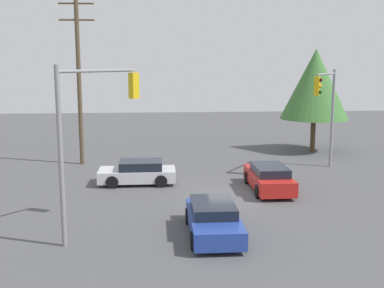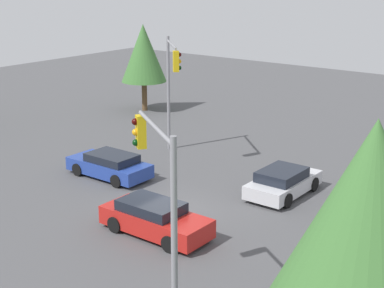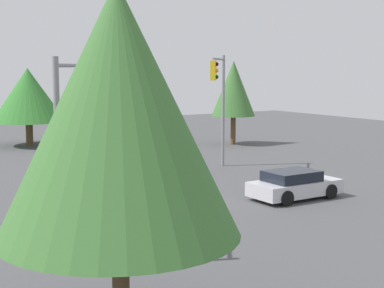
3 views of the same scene
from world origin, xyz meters
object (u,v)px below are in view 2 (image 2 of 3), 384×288
at_px(traffic_signal_main, 171,78).
at_px(traffic_signal_cross, 159,188).
at_px(sedan_red, 155,218).
at_px(sedan_blue, 110,165).
at_px(sedan_silver, 283,182).

distance_m(traffic_signal_main, traffic_signal_cross, 16.24).
distance_m(sedan_red, sedan_blue, 7.28).
xyz_separation_m(sedan_silver, sedan_blue, (3.21, -8.21, -0.01)).
bearing_deg(traffic_signal_main, traffic_signal_cross, -7.90).
distance_m(sedan_red, traffic_signal_cross, 7.03).
relative_size(sedan_red, sedan_blue, 1.03).
height_order(sedan_red, traffic_signal_cross, traffic_signal_cross).
bearing_deg(sedan_silver, traffic_signal_cross, -79.12).
height_order(sedan_silver, traffic_signal_cross, traffic_signal_cross).
relative_size(sedan_blue, traffic_signal_main, 0.68).
distance_m(sedan_silver, sedan_blue, 8.82).
xyz_separation_m(sedan_blue, traffic_signal_main, (-4.61, 0.30, 3.89)).
bearing_deg(sedan_red, sedan_blue, -120.42).
xyz_separation_m(sedan_red, traffic_signal_cross, (4.43, 4.11, 3.59)).
distance_m(sedan_red, traffic_signal_main, 10.92).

